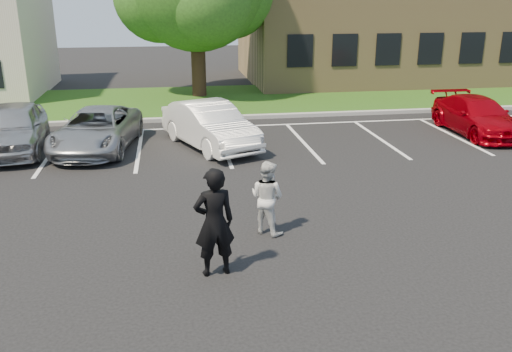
{
  "coord_description": "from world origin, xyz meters",
  "views": [
    {
      "loc": [
        -1.73,
        -9.7,
        4.92
      ],
      "look_at": [
        0.0,
        1.0,
        1.25
      ],
      "focal_mm": 38.0,
      "sensor_mm": 36.0,
      "label": 1
    }
  ],
  "objects": [
    {
      "name": "man_white_shirt",
      "position": [
        0.22,
        0.87,
        0.8
      ],
      "size": [
        0.98,
        0.98,
        1.61
      ],
      "primitive_type": "imported",
      "rotation": [
        0.0,
        0.0,
        2.38
      ],
      "color": "silver",
      "rests_on": "ground"
    },
    {
      "name": "car_white_sedan",
      "position": [
        -0.45,
        7.91,
        0.75
      ],
      "size": [
        3.21,
        4.81,
        1.5
      ],
      "primitive_type": "imported",
      "rotation": [
        0.0,
        0.0,
        0.39
      ],
      "color": "white",
      "rests_on": "ground"
    },
    {
      "name": "man_black_suit",
      "position": [
        -1.05,
        -0.78,
        1.02
      ],
      "size": [
        0.82,
        0.61,
        2.05
      ],
      "primitive_type": "imported",
      "rotation": [
        0.0,
        0.0,
        3.31
      ],
      "color": "black",
      "rests_on": "ground"
    },
    {
      "name": "ground_plane",
      "position": [
        0.0,
        0.0,
        0.0
      ],
      "size": [
        90.0,
        90.0,
        0.0
      ],
      "primitive_type": "plane",
      "color": "black",
      "rests_on": "ground"
    },
    {
      "name": "office_building",
      "position": [
        14.0,
        21.99,
        4.16
      ],
      "size": [
        22.4,
        10.4,
        8.3
      ],
      "color": "#A18653",
      "rests_on": "ground"
    },
    {
      "name": "car_red_compact",
      "position": [
        9.35,
        8.19,
        0.66
      ],
      "size": [
        1.89,
        4.56,
        1.32
      ],
      "primitive_type": "imported",
      "rotation": [
        0.0,
        0.0,
        -0.01
      ],
      "color": "#95000A",
      "rests_on": "ground"
    },
    {
      "name": "car_silver_minivan",
      "position": [
        -4.13,
        8.21,
        0.67
      ],
      "size": [
        2.95,
        5.12,
        1.34
      ],
      "primitive_type": "imported",
      "rotation": [
        0.0,
        0.0,
        -0.16
      ],
      "color": "#96989D",
      "rests_on": "ground"
    },
    {
      "name": "grass_strip",
      "position": [
        0.0,
        16.0,
        0.04
      ],
      "size": [
        44.0,
        8.0,
        0.08
      ],
      "primitive_type": "cube",
      "color": "#26480E",
      "rests_on": "ground"
    },
    {
      "name": "car_silver_west",
      "position": [
        -6.75,
        8.38,
        0.79
      ],
      "size": [
        2.27,
        4.78,
        1.58
      ],
      "primitive_type": "imported",
      "rotation": [
        0.0,
        0.0,
        0.09
      ],
      "color": "#A0A1A5",
      "rests_on": "ground"
    },
    {
      "name": "stall_lines",
      "position": [
        1.4,
        8.95,
        0.01
      ],
      "size": [
        34.0,
        5.36,
        0.01
      ],
      "color": "silver",
      "rests_on": "ground"
    },
    {
      "name": "curb",
      "position": [
        0.0,
        12.0,
        0.07
      ],
      "size": [
        40.0,
        0.3,
        0.15
      ],
      "primitive_type": "cube",
      "color": "gray",
      "rests_on": "ground"
    }
  ]
}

